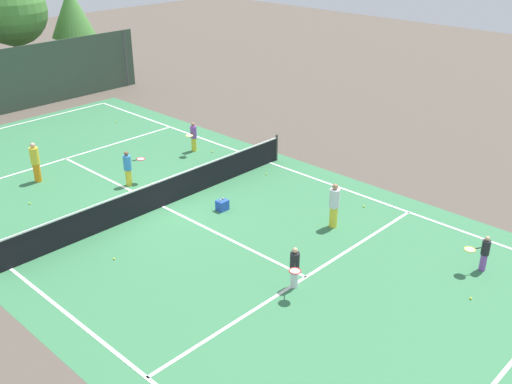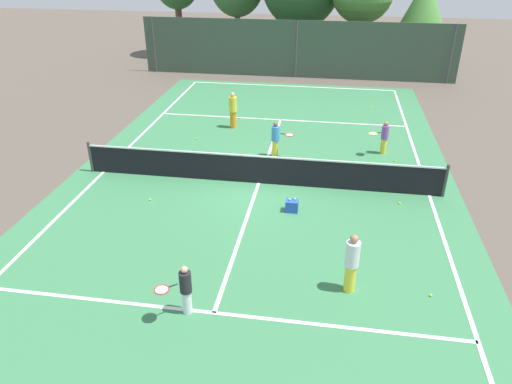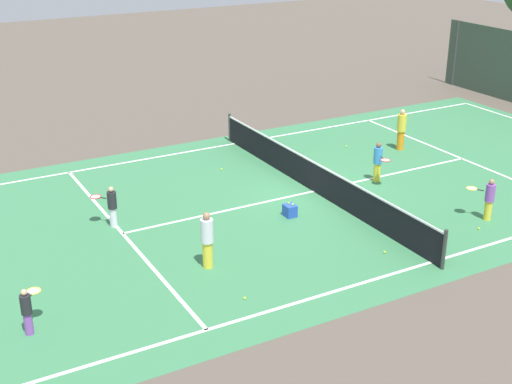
# 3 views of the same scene
# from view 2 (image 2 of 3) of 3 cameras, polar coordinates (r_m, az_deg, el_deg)

# --- Properties ---
(ground_plane) EXTENTS (80.00, 80.00, 0.00)m
(ground_plane) POSITION_cam_2_polar(r_m,az_deg,el_deg) (16.17, 0.32, 1.05)
(ground_plane) COLOR brown
(court_surface) EXTENTS (13.00, 25.00, 0.01)m
(court_surface) POSITION_cam_2_polar(r_m,az_deg,el_deg) (16.17, 0.32, 1.06)
(court_surface) COLOR #387A4C
(court_surface) RESTS_ON ground_plane
(tennis_net) EXTENTS (11.90, 0.10, 1.10)m
(tennis_net) POSITION_cam_2_polar(r_m,az_deg,el_deg) (15.95, 0.33, 2.69)
(tennis_net) COLOR #333833
(tennis_net) RESTS_ON ground_plane
(perimeter_fence) EXTENTS (18.00, 0.12, 3.20)m
(perimeter_fence) POSITION_cam_2_polar(r_m,az_deg,el_deg) (28.92, 4.76, 16.40)
(perimeter_fence) COLOR #384C3D
(perimeter_fence) RESTS_ON ground_plane
(tree_2) EXTENTS (2.54, 2.54, 5.46)m
(tree_2) POSITION_cam_2_polar(r_m,az_deg,el_deg) (31.77, 19.24, 20.47)
(tree_2) COLOR brown
(tree_2) RESTS_ON ground_plane
(player_0) EXTENTS (0.87, 0.46, 1.35)m
(player_0) POSITION_cam_2_polar(r_m,az_deg,el_deg) (17.94, 2.36, 6.28)
(player_0) COLOR yellow
(player_0) RESTS_ON ground_plane
(player_1) EXTENTS (0.82, 0.63, 1.26)m
(player_1) POSITION_cam_2_polar(r_m,az_deg,el_deg) (18.82, 14.83, 6.26)
(player_1) COLOR yellow
(player_1) RESTS_ON ground_plane
(player_2) EXTENTS (0.77, 0.71, 1.22)m
(player_2) POSITION_cam_2_polar(r_m,az_deg,el_deg) (10.62, -8.40, -11.27)
(player_2) COLOR silver
(player_2) RESTS_ON ground_plane
(player_4) EXTENTS (0.33, 0.33, 1.55)m
(player_4) POSITION_cam_2_polar(r_m,az_deg,el_deg) (20.84, -2.73, 9.64)
(player_4) COLOR orange
(player_4) RESTS_ON ground_plane
(player_5) EXTENTS (0.32, 0.32, 1.52)m
(player_5) POSITION_cam_2_polar(r_m,az_deg,el_deg) (11.24, 11.20, -8.18)
(player_5) COLOR yellow
(player_5) RESTS_ON ground_plane
(ball_crate) EXTENTS (0.37, 0.32, 0.43)m
(ball_crate) POSITION_cam_2_polar(r_m,az_deg,el_deg) (14.49, 4.24, -1.61)
(ball_crate) COLOR blue
(ball_crate) RESTS_ON ground_plane
(tennis_ball_0) EXTENTS (0.07, 0.07, 0.07)m
(tennis_ball_0) POSITION_cam_2_polar(r_m,az_deg,el_deg) (24.25, 13.42, 9.67)
(tennis_ball_0) COLOR #CCE533
(tennis_ball_0) RESTS_ON ground_plane
(tennis_ball_1) EXTENTS (0.07, 0.07, 0.07)m
(tennis_ball_1) POSITION_cam_2_polar(r_m,az_deg,el_deg) (15.45, -12.37, -0.88)
(tennis_ball_1) COLOR #CCE533
(tennis_ball_1) RESTS_ON ground_plane
(tennis_ball_2) EXTENTS (0.07, 0.07, 0.07)m
(tennis_ball_2) POSITION_cam_2_polar(r_m,az_deg,el_deg) (12.00, 19.88, -11.36)
(tennis_ball_2) COLOR #CCE533
(tennis_ball_2) RESTS_ON ground_plane
(tennis_ball_3) EXTENTS (0.07, 0.07, 0.07)m
(tennis_ball_3) POSITION_cam_2_polar(r_m,az_deg,el_deg) (16.68, 7.95, 1.77)
(tennis_ball_3) COLOR #CCE533
(tennis_ball_3) RESTS_ON ground_plane
(tennis_ball_4) EXTENTS (0.07, 0.07, 0.07)m
(tennis_ball_4) POSITION_cam_2_polar(r_m,az_deg,el_deg) (19.92, -6.98, 6.26)
(tennis_ball_4) COLOR #CCE533
(tennis_ball_4) RESTS_ON ground_plane
(tennis_ball_5) EXTENTS (0.07, 0.07, 0.07)m
(tennis_ball_5) POSITION_cam_2_polar(r_m,az_deg,el_deg) (18.46, 16.03, 3.56)
(tennis_ball_5) COLOR #CCE533
(tennis_ball_5) RESTS_ON ground_plane
(tennis_ball_7) EXTENTS (0.07, 0.07, 0.07)m
(tennis_ball_7) POSITION_cam_2_polar(r_m,az_deg,el_deg) (15.54, 16.56, -1.26)
(tennis_ball_7) COLOR #CCE533
(tennis_ball_7) RESTS_ON ground_plane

